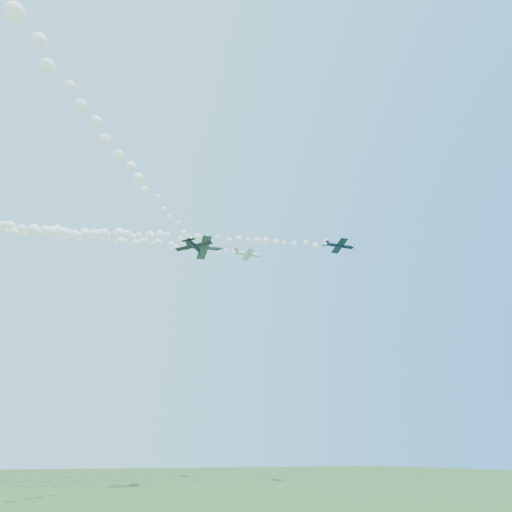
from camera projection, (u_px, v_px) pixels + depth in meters
name	position (u px, v px, depth m)	size (l,w,h in m)	color
ground	(234.00, 486.00, 78.90)	(260.00, 260.00, 0.00)	#28481B
plane_white	(248.00, 254.00, 118.10)	(7.85, 8.32, 2.65)	silver
smoke_trail_white	(85.00, 238.00, 108.56)	(79.95, 13.98, 3.25)	white
plane_navy	(339.00, 246.00, 100.83)	(7.86, 8.35, 3.16)	#0B1533
smoke_trail_navy	(169.00, 236.00, 96.21)	(71.98, 21.40, 3.06)	white
plane_grey	(204.00, 247.00, 83.99)	(8.03, 8.43, 2.15)	#383E51
plane_black	(194.00, 245.00, 79.34)	(6.47, 6.17, 1.93)	black
smoke_trail_black	(52.00, 65.00, 42.36)	(45.78, 65.83, 2.76)	white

